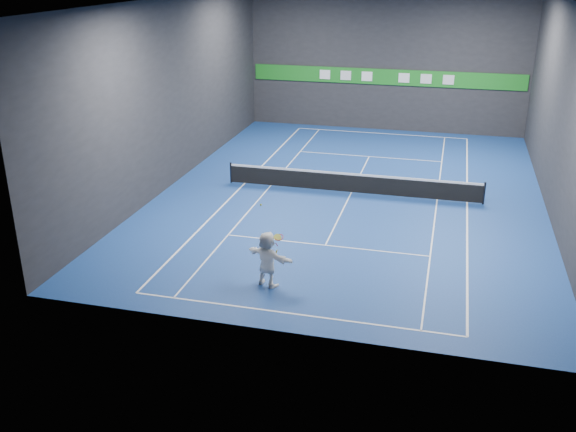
% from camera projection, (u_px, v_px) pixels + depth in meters
% --- Properties ---
extents(ground, '(26.00, 26.00, 0.00)m').
position_uv_depth(ground, '(351.00, 193.00, 31.34)').
color(ground, navy).
rests_on(ground, ground).
extents(wall_back, '(18.00, 0.10, 9.00)m').
position_uv_depth(wall_back, '(386.00, 61.00, 41.35)').
color(wall_back, '#252527').
rests_on(wall_back, ground).
extents(wall_front, '(18.00, 0.10, 9.00)m').
position_uv_depth(wall_front, '(282.00, 194.00, 17.99)').
color(wall_front, '#252527').
rests_on(wall_front, ground).
extents(wall_left, '(0.10, 26.00, 9.00)m').
position_uv_depth(wall_left, '(175.00, 92.00, 31.76)').
color(wall_left, '#252527').
rests_on(wall_left, ground).
extents(wall_right, '(0.10, 26.00, 9.00)m').
position_uv_depth(wall_right, '(562.00, 112.00, 27.57)').
color(wall_right, '#252527').
rests_on(wall_right, ground).
extents(baseline_near, '(10.98, 0.08, 0.01)m').
position_uv_depth(baseline_near, '(292.00, 314.00, 20.66)').
color(baseline_near, white).
rests_on(baseline_near, ground).
extents(baseline_far, '(10.98, 0.08, 0.01)m').
position_uv_depth(baseline_far, '(381.00, 133.00, 42.02)').
color(baseline_far, white).
rests_on(baseline_far, ground).
extents(sideline_doubles_left, '(0.08, 23.78, 0.01)m').
position_uv_depth(sideline_doubles_left, '(245.00, 184.00, 32.62)').
color(sideline_doubles_left, white).
rests_on(sideline_doubles_left, ground).
extents(sideline_doubles_right, '(0.08, 23.78, 0.01)m').
position_uv_depth(sideline_doubles_right, '(467.00, 203.00, 30.06)').
color(sideline_doubles_right, white).
rests_on(sideline_doubles_right, ground).
extents(sideline_singles_left, '(0.06, 23.78, 0.01)m').
position_uv_depth(sideline_singles_left, '(271.00, 186.00, 32.30)').
color(sideline_singles_left, white).
rests_on(sideline_singles_left, ground).
extents(sideline_singles_right, '(0.06, 23.78, 0.01)m').
position_uv_depth(sideline_singles_right, '(437.00, 200.00, 30.39)').
color(sideline_singles_right, white).
rests_on(sideline_singles_right, ground).
extents(service_line_near, '(8.23, 0.06, 0.01)m').
position_uv_depth(service_line_near, '(325.00, 245.00, 25.59)').
color(service_line_near, white).
rests_on(service_line_near, ground).
extents(service_line_far, '(8.23, 0.06, 0.01)m').
position_uv_depth(service_line_far, '(369.00, 156.00, 37.09)').
color(service_line_far, white).
rests_on(service_line_far, ground).
extents(center_service_line, '(0.06, 12.80, 0.01)m').
position_uv_depth(center_service_line, '(351.00, 193.00, 31.34)').
color(center_service_line, white).
rests_on(center_service_line, ground).
extents(player, '(1.95, 1.25, 2.01)m').
position_uv_depth(player, '(267.00, 259.00, 22.11)').
color(player, white).
rests_on(player, ground).
extents(tennis_ball, '(0.07, 0.07, 0.07)m').
position_uv_depth(tennis_ball, '(261.00, 205.00, 21.66)').
color(tennis_ball, '#C4D523').
rests_on(tennis_ball, player).
extents(tennis_net, '(12.50, 0.10, 1.07)m').
position_uv_depth(tennis_net, '(352.00, 182.00, 31.14)').
color(tennis_net, black).
rests_on(tennis_net, ground).
extents(sponsor_banner, '(17.64, 0.11, 1.00)m').
position_uv_depth(sponsor_banner, '(385.00, 77.00, 41.66)').
color(sponsor_banner, '#1B7F20').
rests_on(sponsor_banner, wall_back).
extents(tennis_racket, '(0.43, 0.35, 0.77)m').
position_uv_depth(tennis_racket, '(279.00, 239.00, 21.77)').
color(tennis_racket, red).
rests_on(tennis_racket, player).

